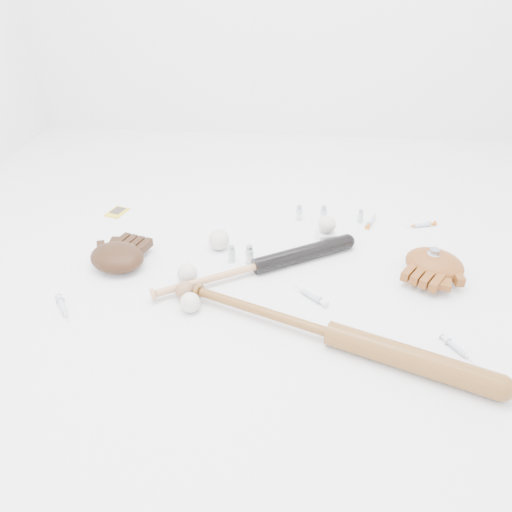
# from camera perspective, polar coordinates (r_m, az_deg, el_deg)

# --- Properties ---
(bat_dark) EXTENTS (0.74, 0.48, 0.06)m
(bat_dark) POSITION_cam_1_polar(r_m,az_deg,el_deg) (1.79, 0.12, -1.16)
(bat_dark) COLOR black
(bat_dark) RESTS_ON ground
(bat_wood) EXTENTS (0.96, 0.43, 0.07)m
(bat_wood) POSITION_cam_1_polar(r_m,az_deg,el_deg) (1.52, 8.59, -8.75)
(bat_wood) COLOR brown
(bat_wood) RESTS_ON ground
(glove_dark) EXTENTS (0.30, 0.30, 0.09)m
(glove_dark) POSITION_cam_1_polar(r_m,az_deg,el_deg) (1.89, -15.59, -0.10)
(glove_dark) COLOR #321B0E
(glove_dark) RESTS_ON ground
(glove_tan) EXTENTS (0.34, 0.34, 0.09)m
(glove_tan) POSITION_cam_1_polar(r_m,az_deg,el_deg) (1.89, 19.71, -0.85)
(glove_tan) COLOR brown
(glove_tan) RESTS_ON ground
(trading_card) EXTENTS (0.09, 0.11, 0.01)m
(trading_card) POSITION_cam_1_polar(r_m,az_deg,el_deg) (2.28, -15.60, 4.84)
(trading_card) COLOR gold
(trading_card) RESTS_ON ground
(pedestal) EXTENTS (0.09, 0.09, 0.04)m
(pedestal) POSITION_cam_1_polar(r_m,az_deg,el_deg) (2.01, 8.01, 2.26)
(pedestal) COLOR white
(pedestal) RESTS_ON ground
(baseball_on_pedestal) EXTENTS (0.07, 0.07, 0.07)m
(baseball_on_pedestal) POSITION_cam_1_polar(r_m,az_deg,el_deg) (1.98, 8.13, 3.60)
(baseball_on_pedestal) COLOR beige
(baseball_on_pedestal) RESTS_ON pedestal
(baseball_left) EXTENTS (0.07, 0.07, 0.07)m
(baseball_left) POSITION_cam_1_polar(r_m,az_deg,el_deg) (1.76, -7.85, -1.97)
(baseball_left) COLOR beige
(baseball_left) RESTS_ON ground
(baseball_upper) EXTENTS (0.08, 0.08, 0.08)m
(baseball_upper) POSITION_cam_1_polar(r_m,az_deg,el_deg) (1.93, -4.25, 1.87)
(baseball_upper) COLOR beige
(baseball_upper) RESTS_ON ground
(baseball_mid) EXTENTS (0.07, 0.07, 0.07)m
(baseball_mid) POSITION_cam_1_polar(r_m,az_deg,el_deg) (1.63, -7.55, -5.29)
(baseball_mid) COLOR beige
(baseball_mid) RESTS_ON ground
(baseball_aged) EXTENTS (0.06, 0.06, 0.06)m
(baseball_aged) POSITION_cam_1_polar(r_m,az_deg,el_deg) (1.69, -8.14, -3.93)
(baseball_aged) COLOR #916646
(baseball_aged) RESTS_ON ground
(syringe_0) EXTENTS (0.12, 0.15, 0.02)m
(syringe_0) POSITION_cam_1_polar(r_m,az_deg,el_deg) (1.76, -21.22, -5.46)
(syringe_0) COLOR #ADBCC6
(syringe_0) RESTS_ON ground
(syringe_1) EXTENTS (0.14, 0.13, 0.02)m
(syringe_1) POSITION_cam_1_polar(r_m,az_deg,el_deg) (1.70, 6.31, -4.54)
(syringe_1) COLOR #ADBCC6
(syringe_1) RESTS_ON ground
(syringe_2) EXTENTS (0.08, 0.15, 0.02)m
(syringe_2) POSITION_cam_1_polar(r_m,az_deg,el_deg) (2.17, 13.05, 3.91)
(syringe_2) COLOR #ADBCC6
(syringe_2) RESTS_ON ground
(syringe_3) EXTENTS (0.10, 0.13, 0.02)m
(syringe_3) POSITION_cam_1_polar(r_m,az_deg,el_deg) (1.61, 21.93, -9.75)
(syringe_3) COLOR #ADBCC6
(syringe_3) RESTS_ON ground
(syringe_4) EXTENTS (0.15, 0.07, 0.02)m
(syringe_4) POSITION_cam_1_polar(r_m,az_deg,el_deg) (2.20, 18.40, 3.40)
(syringe_4) COLOR #ADBCC6
(syringe_4) RESTS_ON ground
(vial_0) EXTENTS (0.03, 0.03, 0.07)m
(vial_0) POSITION_cam_1_polar(r_m,az_deg,el_deg) (2.13, 7.72, 4.77)
(vial_0) COLOR silver
(vial_0) RESTS_ON ground
(vial_1) EXTENTS (0.03, 0.03, 0.07)m
(vial_1) POSITION_cam_1_polar(r_m,az_deg,el_deg) (2.14, 4.95, 4.95)
(vial_1) COLOR silver
(vial_1) RESTS_ON ground
(vial_2) EXTENTS (0.03, 0.03, 0.08)m
(vial_2) POSITION_cam_1_polar(r_m,az_deg,el_deg) (1.84, -0.75, 0.14)
(vial_2) COLOR silver
(vial_2) RESTS_ON ground
(vial_3) EXTENTS (0.04, 0.04, 0.11)m
(vial_3) POSITION_cam_1_polar(r_m,az_deg,el_deg) (1.88, 19.50, -0.62)
(vial_3) COLOR silver
(vial_3) RESTS_ON ground
(vial_4) EXTENTS (0.03, 0.03, 0.07)m
(vial_4) POSITION_cam_1_polar(r_m,az_deg,el_deg) (1.86, -2.78, 0.22)
(vial_4) COLOR silver
(vial_4) RESTS_ON ground
(vial_5) EXTENTS (0.02, 0.02, 0.06)m
(vial_5) POSITION_cam_1_polar(r_m,az_deg,el_deg) (2.16, 11.85, 4.47)
(vial_5) COLOR silver
(vial_5) RESTS_ON ground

